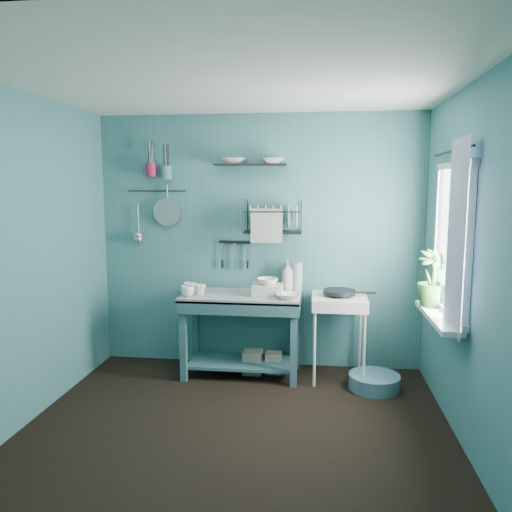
# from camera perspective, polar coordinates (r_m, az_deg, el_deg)

# --- Properties ---
(floor) EXTENTS (3.20, 3.20, 0.00)m
(floor) POSITION_cam_1_polar(r_m,az_deg,el_deg) (3.88, -2.42, -19.61)
(floor) COLOR black
(floor) RESTS_ON ground
(ceiling) EXTENTS (3.20, 3.20, 0.00)m
(ceiling) POSITION_cam_1_polar(r_m,az_deg,el_deg) (3.52, -2.67, 19.48)
(ceiling) COLOR silver
(ceiling) RESTS_ON ground
(wall_back) EXTENTS (3.20, 0.00, 3.20)m
(wall_back) POSITION_cam_1_polar(r_m,az_deg,el_deg) (4.96, 0.35, 1.60)
(wall_back) COLOR #387074
(wall_back) RESTS_ON ground
(wall_front) EXTENTS (3.20, 0.00, 3.20)m
(wall_front) POSITION_cam_1_polar(r_m,az_deg,el_deg) (2.06, -9.59, -7.53)
(wall_front) COLOR #387074
(wall_front) RESTS_ON ground
(wall_left) EXTENTS (0.00, 3.00, 3.00)m
(wall_left) POSITION_cam_1_polar(r_m,az_deg,el_deg) (4.07, -25.33, -0.54)
(wall_left) COLOR #387074
(wall_left) RESTS_ON ground
(wall_right) EXTENTS (0.00, 3.00, 3.00)m
(wall_right) POSITION_cam_1_polar(r_m,az_deg,el_deg) (3.59, 23.55, -1.48)
(wall_right) COLOR #387074
(wall_right) RESTS_ON ground
(work_counter) EXTENTS (1.15, 0.62, 0.79)m
(work_counter) POSITION_cam_1_polar(r_m,az_deg,el_deg) (4.82, -1.66, -8.96)
(work_counter) COLOR #2E5861
(work_counter) RESTS_ON floor
(mug_left) EXTENTS (0.12, 0.12, 0.10)m
(mug_left) POSITION_cam_1_polar(r_m,az_deg,el_deg) (4.66, -7.85, -4.00)
(mug_left) COLOR white
(mug_left) RESTS_ON work_counter
(mug_mid) EXTENTS (0.14, 0.14, 0.09)m
(mug_mid) POSITION_cam_1_polar(r_m,az_deg,el_deg) (4.73, -6.36, -3.82)
(mug_mid) COLOR white
(mug_mid) RESTS_ON work_counter
(mug_right) EXTENTS (0.17, 0.17, 0.10)m
(mug_right) POSITION_cam_1_polar(r_m,az_deg,el_deg) (4.81, -7.59, -3.61)
(mug_right) COLOR white
(mug_right) RESTS_ON work_counter
(wash_tub) EXTENTS (0.28, 0.22, 0.10)m
(wash_tub) POSITION_cam_1_polar(r_m,az_deg,el_deg) (4.66, 1.33, -3.89)
(wash_tub) COLOR beige
(wash_tub) RESTS_ON work_counter
(tub_bowl) EXTENTS (0.20, 0.19, 0.06)m
(tub_bowl) POSITION_cam_1_polar(r_m,az_deg,el_deg) (4.65, 1.33, -2.92)
(tub_bowl) COLOR white
(tub_bowl) RESTS_ON wash_tub
(soap_bottle) EXTENTS (0.11, 0.12, 0.30)m
(soap_bottle) POSITION_cam_1_polar(r_m,az_deg,el_deg) (4.84, 3.60, -2.26)
(soap_bottle) COLOR beige
(soap_bottle) RESTS_ON work_counter
(water_bottle) EXTENTS (0.09, 0.09, 0.28)m
(water_bottle) POSITION_cam_1_polar(r_m,az_deg,el_deg) (4.86, 4.79, -2.35)
(water_bottle) COLOR #B3C0C7
(water_bottle) RESTS_ON work_counter
(counter_bowl) EXTENTS (0.22, 0.22, 0.05)m
(counter_bowl) POSITION_cam_1_polar(r_m,az_deg,el_deg) (4.52, 3.69, -4.58)
(counter_bowl) COLOR white
(counter_bowl) RESTS_ON work_counter
(hotplate_stand) EXTENTS (0.53, 0.53, 0.80)m
(hotplate_stand) POSITION_cam_1_polar(r_m,az_deg,el_deg) (4.78, 9.39, -9.17)
(hotplate_stand) COLOR white
(hotplate_stand) RESTS_ON floor
(frying_pan) EXTENTS (0.30, 0.30, 0.03)m
(frying_pan) POSITION_cam_1_polar(r_m,az_deg,el_deg) (4.68, 9.51, -4.06)
(frying_pan) COLOR black
(frying_pan) RESTS_ON hotplate_stand
(knife_strip) EXTENTS (0.32, 0.04, 0.03)m
(knife_strip) POSITION_cam_1_polar(r_m,az_deg,el_deg) (4.97, -2.42, 1.59)
(knife_strip) COLOR black
(knife_strip) RESTS_ON wall_back
(dish_rack) EXTENTS (0.58, 0.31, 0.32)m
(dish_rack) POSITION_cam_1_polar(r_m,az_deg,el_deg) (4.79, 1.97, 4.54)
(dish_rack) COLOR black
(dish_rack) RESTS_ON wall_back
(upper_shelf) EXTENTS (0.71, 0.24, 0.01)m
(upper_shelf) POSITION_cam_1_polar(r_m,az_deg,el_deg) (4.85, -0.68, 10.39)
(upper_shelf) COLOR black
(upper_shelf) RESTS_ON wall_back
(shelf_bowl_left) EXTENTS (0.26, 0.26, 0.06)m
(shelf_bowl_left) POSITION_cam_1_polar(r_m,az_deg,el_deg) (4.87, -2.58, 11.32)
(shelf_bowl_left) COLOR white
(shelf_bowl_left) RESTS_ON upper_shelf
(shelf_bowl_right) EXTENTS (0.22, 0.22, 0.05)m
(shelf_bowl_right) POSITION_cam_1_polar(r_m,az_deg,el_deg) (4.82, 1.94, 11.14)
(shelf_bowl_right) COLOR white
(shelf_bowl_right) RESTS_ON upper_shelf
(utensil_cup_magenta) EXTENTS (0.11, 0.11, 0.13)m
(utensil_cup_magenta) POSITION_cam_1_polar(r_m,az_deg,el_deg) (5.09, -11.86, 9.62)
(utensil_cup_magenta) COLOR #A51E48
(utensil_cup_magenta) RESTS_ON wall_back
(utensil_cup_teal) EXTENTS (0.11, 0.11, 0.13)m
(utensil_cup_teal) POSITION_cam_1_polar(r_m,az_deg,el_deg) (5.04, -10.21, 9.36)
(utensil_cup_teal) COLOR teal
(utensil_cup_teal) RESTS_ON wall_back
(colander) EXTENTS (0.28, 0.03, 0.28)m
(colander) POSITION_cam_1_polar(r_m,az_deg,el_deg) (5.08, -10.11, 5.00)
(colander) COLOR #A7AAAF
(colander) RESTS_ON wall_back
(ladle_outer) EXTENTS (0.01, 0.01, 0.30)m
(ladle_outer) POSITION_cam_1_polar(r_m,az_deg,el_deg) (5.19, -13.30, 4.20)
(ladle_outer) COLOR #A7AAAF
(ladle_outer) RESTS_ON wall_back
(ladle_inner) EXTENTS (0.01, 0.01, 0.30)m
(ladle_inner) POSITION_cam_1_polar(r_m,az_deg,el_deg) (5.19, -13.33, 3.81)
(ladle_inner) COLOR #A7AAAF
(ladle_inner) RESTS_ON wall_back
(hook_rail) EXTENTS (0.60, 0.01, 0.01)m
(hook_rail) POSITION_cam_1_polar(r_m,az_deg,el_deg) (5.13, -11.27, 7.30)
(hook_rail) COLOR black
(hook_rail) RESTS_ON wall_back
(window_glass) EXTENTS (0.00, 1.10, 1.10)m
(window_glass) POSITION_cam_1_polar(r_m,az_deg,el_deg) (4.00, 21.65, 1.69)
(window_glass) COLOR white
(window_glass) RESTS_ON wall_right
(windowsill) EXTENTS (0.16, 0.95, 0.04)m
(windowsill) POSITION_cam_1_polar(r_m,az_deg,el_deg) (4.08, 20.07, -6.55)
(windowsill) COLOR white
(windowsill) RESTS_ON wall_right
(curtain) EXTENTS (0.00, 1.35, 1.35)m
(curtain) POSITION_cam_1_polar(r_m,az_deg,el_deg) (3.69, 21.87, 1.98)
(curtain) COLOR silver
(curtain) RESTS_ON wall_right
(curtain_rod) EXTENTS (0.02, 1.05, 0.02)m
(curtain_rod) POSITION_cam_1_polar(r_m,az_deg,el_deg) (3.97, 21.50, 11.06)
(curtain_rod) COLOR black
(curtain_rod) RESTS_ON wall_right
(potted_plant) EXTENTS (0.32, 0.32, 0.46)m
(potted_plant) POSITION_cam_1_polar(r_m,az_deg,el_deg) (4.28, 19.54, -2.42)
(potted_plant) COLOR #2C5B24
(potted_plant) RESTS_ON windowsill
(storage_tin_large) EXTENTS (0.18, 0.18, 0.22)m
(storage_tin_large) POSITION_cam_1_polar(r_m,az_deg,el_deg) (4.94, -0.39, -12.01)
(storage_tin_large) COLOR gray
(storage_tin_large) RESTS_ON floor
(storage_tin_small) EXTENTS (0.15, 0.15, 0.20)m
(storage_tin_small) POSITION_cam_1_polar(r_m,az_deg,el_deg) (4.96, 2.01, -12.09)
(storage_tin_small) COLOR gray
(storage_tin_small) RESTS_ON floor
(floor_basin) EXTENTS (0.46, 0.46, 0.13)m
(floor_basin) POSITION_cam_1_polar(r_m,az_deg,el_deg) (4.72, 13.37, -13.80)
(floor_basin) COLOR teal
(floor_basin) RESTS_ON floor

